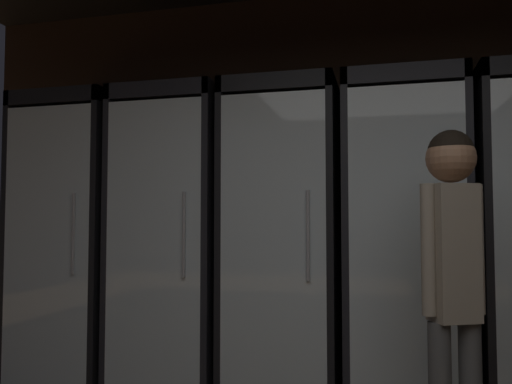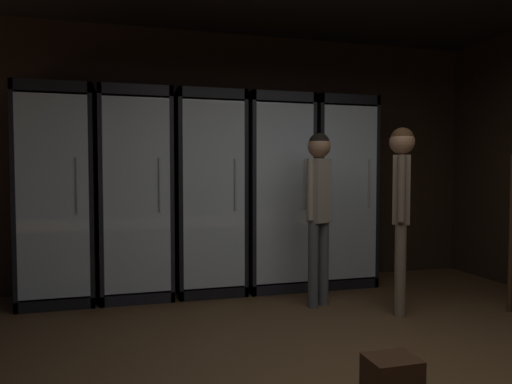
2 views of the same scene
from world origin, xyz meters
name	(u,v)px [view 1 (image 1 of 2)]	position (x,y,z in m)	size (l,w,h in m)	color
wall_back	(389,194)	(0.00, 3.03, 1.40)	(6.00, 0.06, 2.80)	black
cooler_far_left	(78,250)	(-2.11, 2.71, 1.02)	(0.69, 0.65, 2.08)	black
cooler_left	(176,251)	(-1.38, 2.71, 1.02)	(0.69, 0.65, 2.08)	black
cooler_center	(284,252)	(-0.65, 2.71, 1.02)	(0.69, 0.65, 2.08)	black
cooler_right	(405,255)	(0.08, 2.71, 1.02)	(0.69, 0.65, 2.08)	black
shopper_near	(453,264)	(0.25, 1.89, 1.04)	(0.27, 0.21, 1.62)	#4C4C4C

